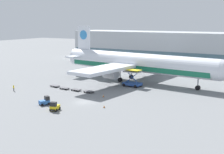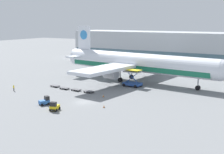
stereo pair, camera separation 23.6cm
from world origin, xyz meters
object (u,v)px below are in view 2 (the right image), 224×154
at_px(baggage_dolly_trail, 89,91).
at_px(ground_crew_near, 14,88).
at_px(traffic_cone_near, 104,106).
at_px(airplane_main, 135,63).
at_px(scissor_lift_loader, 132,80).
at_px(baggage_dolly_lead, 55,86).
at_px(baggage_dolly_second, 64,88).
at_px(traffic_cone_far, 103,96).
at_px(baggage_tug_mid, 45,101).
at_px(baggage_tug_foreground, 54,107).
at_px(baggage_dolly_third, 76,89).

relative_size(baggage_dolly_trail, ground_crew_near, 2.22).
bearing_deg(traffic_cone_near, baggage_dolly_trail, 137.97).
distance_m(airplane_main, scissor_lift_loader, 8.60).
height_order(baggage_dolly_lead, baggage_dolly_second, same).
bearing_deg(traffic_cone_far, ground_crew_near, -164.17).
bearing_deg(baggage_tug_mid, traffic_cone_near, -41.76).
distance_m(airplane_main, traffic_cone_far, 22.90).
height_order(scissor_lift_loader, baggage_tug_foreground, scissor_lift_loader).
distance_m(baggage_dolly_lead, ground_crew_near, 11.53).
bearing_deg(traffic_cone_far, baggage_tug_foreground, -99.30).
distance_m(baggage_tug_foreground, baggage_dolly_lead, 24.21).
bearing_deg(ground_crew_near, baggage_dolly_trail, -141.59).
bearing_deg(baggage_dolly_lead, scissor_lift_loader, 40.05).
xyz_separation_m(baggage_tug_foreground, ground_crew_near, (-21.84, 8.49, 0.12)).
distance_m(baggage_dolly_third, traffic_cone_near, 18.50).
distance_m(scissor_lift_loader, traffic_cone_near, 23.66).
xyz_separation_m(baggage_tug_foreground, baggage_dolly_second, (-11.63, 17.39, -0.49)).
bearing_deg(baggage_dolly_lead, airplane_main, 57.53).
relative_size(airplane_main, baggage_tug_foreground, 21.30).
relative_size(baggage_dolly_second, baggage_dolly_third, 1.00).
bearing_deg(baggage_dolly_lead, baggage_dolly_trail, 3.08).
bearing_deg(baggage_dolly_lead, baggage_dolly_third, 1.17).
xyz_separation_m(scissor_lift_loader, baggage_tug_mid, (-7.89, -27.99, -1.04)).
bearing_deg(traffic_cone_far, traffic_cone_near, -56.66).
height_order(airplane_main, traffic_cone_near, airplane_main).
distance_m(baggage_dolly_trail, ground_crew_near, 20.53).
xyz_separation_m(baggage_tug_mid, baggage_dolly_third, (-2.72, 15.03, -0.49)).
distance_m(baggage_tug_mid, traffic_cone_far, 14.98).
bearing_deg(baggage_dolly_lead, ground_crew_near, -114.05).
xyz_separation_m(scissor_lift_loader, traffic_cone_near, (4.86, -23.10, -1.57)).
distance_m(baggage_dolly_second, traffic_cone_far, 14.29).
xyz_separation_m(baggage_dolly_lead, baggage_dolly_second, (4.21, -0.92, 0.00)).
bearing_deg(baggage_tug_mid, airplane_main, 19.01).
xyz_separation_m(baggage_tug_mid, baggage_dolly_trail, (1.56, 14.98, -0.49)).
bearing_deg(traffic_cone_far, baggage_tug_mid, -119.69).
height_order(baggage_tug_mid, baggage_dolly_third, baggage_tug_mid).
relative_size(baggage_tug_foreground, ground_crew_near, 1.60).
bearing_deg(ground_crew_near, baggage_dolly_third, -135.12).
distance_m(scissor_lift_loader, baggage_tug_foreground, 30.55).
height_order(baggage_tug_foreground, baggage_dolly_third, baggage_tug_foreground).
bearing_deg(baggage_dolly_second, baggage_dolly_trail, 7.24).
bearing_deg(traffic_cone_near, airplane_main, 104.23).
bearing_deg(baggage_tug_foreground, traffic_cone_far, 155.33).
distance_m(scissor_lift_loader, ground_crew_near, 33.12).
relative_size(airplane_main, baggage_dolly_third, 15.39).
distance_m(baggage_tug_mid, baggage_dolly_lead, 19.32).
distance_m(traffic_cone_near, traffic_cone_far, 9.71).
bearing_deg(airplane_main, ground_crew_near, -121.28).
height_order(baggage_dolly_second, ground_crew_near, ground_crew_near).
distance_m(baggage_tug_mid, traffic_cone_near, 13.67).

